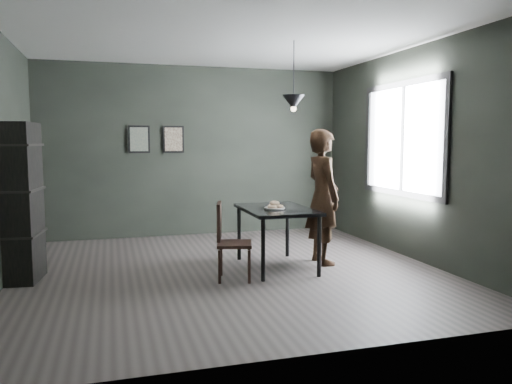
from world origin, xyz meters
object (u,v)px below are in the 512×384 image
object	(u,v)px
white_plate	(275,209)
shelf_unit	(21,202)
cafe_table	(277,214)
wood_chair	(228,236)
woman	(323,197)
pendant_lamp	(294,102)

from	to	relation	value
white_plate	shelf_unit	distance (m)	2.89
cafe_table	wood_chair	distance (m)	0.81
woman	shelf_unit	world-z (taller)	shelf_unit
cafe_table	white_plate	world-z (taller)	white_plate
woman	pendant_lamp	distance (m)	1.25
cafe_table	shelf_unit	size ratio (longest dim) A/B	0.67
cafe_table	woman	distance (m)	0.68
white_plate	pendant_lamp	bearing A→B (deg)	32.91
woman	white_plate	bearing A→B (deg)	100.32
white_plate	pendant_lamp	distance (m)	1.35
cafe_table	shelf_unit	world-z (taller)	shelf_unit
cafe_table	shelf_unit	xyz separation A→B (m)	(-2.92, 0.26, 0.22)
white_plate	wood_chair	size ratio (longest dim) A/B	0.26
shelf_unit	pendant_lamp	size ratio (longest dim) A/B	2.06
shelf_unit	pendant_lamp	distance (m)	3.38
cafe_table	pendant_lamp	xyz separation A→B (m)	(0.25, 0.10, 1.38)
cafe_table	wood_chair	world-z (taller)	wood_chair
wood_chair	shelf_unit	bearing A→B (deg)	179.42
white_plate	pendant_lamp	world-z (taller)	pendant_lamp
wood_chair	woman	bearing A→B (deg)	32.47
white_plate	wood_chair	xyz separation A→B (m)	(-0.65, -0.26, -0.25)
pendant_lamp	woman	bearing A→B (deg)	-5.10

